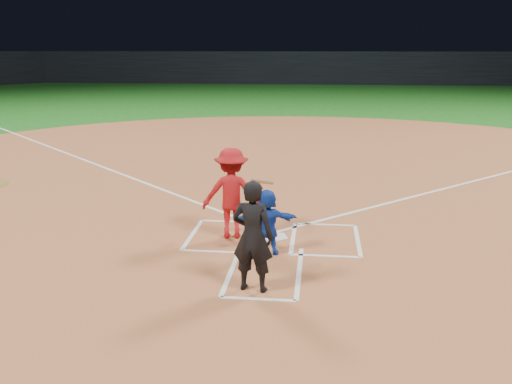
# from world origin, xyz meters

# --- Properties ---
(ground) EXTENTS (120.00, 120.00, 0.00)m
(ground) POSITION_xyz_m (0.00, 0.00, 0.00)
(ground) COLOR #165817
(ground) RESTS_ON ground
(home_plate_dirt) EXTENTS (28.00, 28.00, 0.01)m
(home_plate_dirt) POSITION_xyz_m (0.00, 6.00, 0.01)
(home_plate_dirt) COLOR #9C5733
(home_plate_dirt) RESTS_ON ground
(stadium_wall_far) EXTENTS (80.00, 1.20, 3.20)m
(stadium_wall_far) POSITION_xyz_m (0.00, 48.00, 1.60)
(stadium_wall_far) COLOR black
(stadium_wall_far) RESTS_ON ground
(home_plate) EXTENTS (0.60, 0.60, 0.02)m
(home_plate) POSITION_xyz_m (0.00, 0.00, 0.02)
(home_plate) COLOR silver
(home_plate) RESTS_ON home_plate_dirt
(catcher) EXTENTS (1.14, 0.57, 1.17)m
(catcher) POSITION_xyz_m (-0.05, -0.92, 0.60)
(catcher) COLOR #163DB6
(catcher) RESTS_ON home_plate_dirt
(umpire) EXTENTS (0.67, 0.50, 1.69)m
(umpire) POSITION_xyz_m (-0.12, -2.47, 0.86)
(umpire) COLOR black
(umpire) RESTS_ON home_plate_dirt
(chalk_markings) EXTENTS (28.35, 17.32, 0.01)m
(chalk_markings) POSITION_xyz_m (0.00, 5.29, 0.01)
(chalk_markings) COLOR white
(chalk_markings) RESTS_ON home_plate_dirt
(batter_at_plate) EXTENTS (1.38, 0.95, 1.73)m
(batter_at_plate) POSITION_xyz_m (-0.80, -0.06, 0.88)
(batter_at_plate) COLOR #AC1317
(batter_at_plate) RESTS_ON home_plate_dirt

